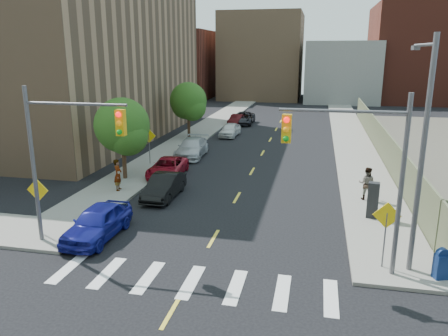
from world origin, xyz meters
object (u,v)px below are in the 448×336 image
at_px(parked_car_grey, 243,118).
at_px(payphone, 373,200).
at_px(parked_car_red, 167,168).
at_px(pedestrian_east, 367,183).
at_px(parked_car_black, 164,186).
at_px(parked_car_maroon, 237,120).
at_px(mailbox, 442,264).
at_px(parked_car_white, 230,130).
at_px(parked_car_blue, 98,222).
at_px(parked_car_silver, 192,148).
at_px(pedestrian_west, 118,175).

height_order(parked_car_grey, payphone, payphone).
relative_size(parked_car_red, pedestrian_east, 2.42).
bearing_deg(parked_car_red, parked_car_grey, 83.06).
bearing_deg(pedestrian_east, parked_car_black, 21.73).
xyz_separation_m(parked_car_maroon, mailbox, (14.00, -33.88, 0.11)).
bearing_deg(parked_car_black, parked_car_grey, 90.26).
relative_size(parked_car_white, payphone, 2.16).
height_order(parked_car_red, payphone, payphone).
relative_size(parked_car_blue, parked_car_silver, 0.87).
relative_size(parked_car_red, parked_car_grey, 0.90).
distance_m(parked_car_silver, payphone, 17.24).
height_order(parked_car_black, parked_car_white, parked_car_black).
xyz_separation_m(parked_car_blue, parked_car_grey, (1.03, 33.84, -0.05)).
height_order(parked_car_black, pedestrian_east, pedestrian_east).
relative_size(pedestrian_west, pedestrian_east, 1.02).
bearing_deg(parked_car_maroon, parked_car_white, -79.27).
bearing_deg(pedestrian_east, parked_car_silver, -20.51).
distance_m(parked_car_white, pedestrian_east, 21.38).
distance_m(parked_car_red, mailbox, 18.62).
bearing_deg(pedestrian_west, parked_car_grey, -16.09).
distance_m(parked_car_black, parked_car_maroon, 26.78).
height_order(parked_car_black, parked_car_grey, parked_car_grey).
bearing_deg(parked_car_blue, pedestrian_east, 32.50).
distance_m(parked_car_blue, parked_car_red, 10.43).
bearing_deg(mailbox, parked_car_white, 99.41).
height_order(parked_car_black, mailbox, parked_car_black).
bearing_deg(parked_car_black, parked_car_silver, 97.44).
relative_size(payphone, pedestrian_west, 0.96).
bearing_deg(parked_car_maroon, pedestrian_east, -58.28).
bearing_deg(pedestrian_west, mailbox, -124.09).
height_order(parked_car_silver, parked_car_white, parked_car_silver).
relative_size(parked_car_red, parked_car_maroon, 1.22).
bearing_deg(parked_car_red, parked_car_blue, -92.30).
xyz_separation_m(parked_car_red, pedestrian_east, (12.85, -2.61, 0.46)).
height_order(payphone, pedestrian_west, pedestrian_west).
distance_m(parked_car_black, parked_car_red, 4.50).
xyz_separation_m(parked_car_maroon, pedestrian_east, (12.15, -25.06, 0.48)).
bearing_deg(pedestrian_east, parked_car_grey, -52.74).
height_order(parked_car_red, mailbox, mailbox).
bearing_deg(mailbox, parked_car_blue, 158.89).
distance_m(parked_car_silver, pedestrian_west, 10.12).
height_order(mailbox, pedestrian_west, pedestrian_west).
relative_size(parked_car_black, parked_car_maroon, 1.12).
relative_size(parked_car_grey, payphone, 2.75).
height_order(parked_car_blue, payphone, payphone).
bearing_deg(parked_car_grey, pedestrian_west, -97.45).
bearing_deg(pedestrian_east, pedestrian_west, 18.61).
bearing_deg(parked_car_white, payphone, -58.01).
xyz_separation_m(parked_car_blue, pedestrian_east, (12.58, 7.82, 0.34)).
xyz_separation_m(parked_car_blue, parked_car_black, (1.03, 6.11, -0.07)).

